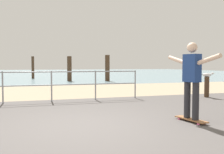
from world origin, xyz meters
TOP-DOWN VIEW (x-y plane):
  - ground_plane at (0.00, -1.00)m, footprint 24.00×10.00m
  - beach_strip at (0.00, 7.00)m, footprint 24.00×6.00m
  - sea_surface at (0.00, 35.00)m, footprint 72.00×50.00m
  - railing_fence at (-2.04, 3.60)m, footprint 9.11×0.05m
  - skateboard at (2.22, -0.27)m, footprint 0.35×0.82m
  - skateboarder at (2.22, -0.27)m, footprint 0.37×1.44m
  - bollard_short at (5.20, 3.03)m, footprint 0.18×0.18m
  - seagull at (5.21, 3.02)m, footprint 0.40×0.36m
  - groyne_post_2 at (-1.44, 18.74)m, footprint 0.24×0.24m
  - groyne_post_3 at (1.33, 13.99)m, footprint 0.34×0.34m
  - groyne_post_4 at (4.09, 13.08)m, footprint 0.35×0.35m

SIDE VIEW (x-z plane):
  - ground_plane at x=0.00m, z-range -0.02..0.02m
  - beach_strip at x=0.00m, z-range -0.02..0.02m
  - sea_surface at x=0.00m, z-range -0.02..0.02m
  - skateboard at x=2.22m, z-range 0.03..0.11m
  - bollard_short at x=5.20m, z-range 0.00..0.80m
  - railing_fence at x=-2.04m, z-range 0.17..1.22m
  - seagull at x=5.21m, z-range 0.79..0.97m
  - groyne_post_3 at x=1.33m, z-range 0.00..1.92m
  - groyne_post_4 at x=4.09m, z-range 0.00..2.01m
  - skateboarder at x=2.22m, z-range 0.19..1.84m
  - groyne_post_2 at x=-1.44m, z-range 0.00..2.04m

